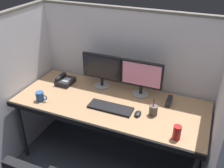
% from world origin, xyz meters
% --- Properties ---
extents(cubicle_partition_rear, '(2.21, 0.06, 1.57)m').
position_xyz_m(cubicle_partition_rear, '(0.00, 0.74, 0.79)').
color(cubicle_partition_rear, silver).
rests_on(cubicle_partition_rear, ground).
extents(cubicle_partition_left, '(0.06, 1.41, 1.57)m').
position_xyz_m(cubicle_partition_left, '(-0.99, 0.20, 0.79)').
color(cubicle_partition_left, silver).
rests_on(cubicle_partition_left, ground).
extents(cubicle_partition_right, '(0.06, 1.41, 1.57)m').
position_xyz_m(cubicle_partition_right, '(0.99, 0.20, 0.79)').
color(cubicle_partition_right, silver).
rests_on(cubicle_partition_right, ground).
extents(desk, '(1.90, 0.80, 0.74)m').
position_xyz_m(desk, '(0.00, 0.29, 0.69)').
color(desk, '#997551').
rests_on(desk, ground).
extents(monitor_left, '(0.43, 0.17, 0.37)m').
position_xyz_m(monitor_left, '(-0.20, 0.55, 0.96)').
color(monitor_left, gray).
rests_on(monitor_left, desk).
extents(monitor_right, '(0.43, 0.17, 0.37)m').
position_xyz_m(monitor_right, '(0.24, 0.55, 0.96)').
color(monitor_right, gray).
rests_on(monitor_right, desk).
extents(keyboard_main, '(0.43, 0.15, 0.02)m').
position_xyz_m(keyboard_main, '(0.05, 0.20, 0.75)').
color(keyboard_main, black).
rests_on(keyboard_main, desk).
extents(computer_mouse, '(0.06, 0.10, 0.04)m').
position_xyz_m(computer_mouse, '(0.32, 0.20, 0.76)').
color(computer_mouse, black).
rests_on(computer_mouse, desk).
extents(soda_can, '(0.07, 0.07, 0.12)m').
position_xyz_m(soda_can, '(0.70, 0.02, 0.80)').
color(soda_can, red).
rests_on(soda_can, desk).
extents(coffee_mug, '(0.13, 0.08, 0.09)m').
position_xyz_m(coffee_mug, '(-0.65, 0.06, 0.79)').
color(coffee_mug, '#264C8C').
rests_on(coffee_mug, desk).
extents(desk_phone, '(0.17, 0.19, 0.09)m').
position_xyz_m(desk_phone, '(-0.62, 0.45, 0.77)').
color(desk_phone, black).
rests_on(desk_phone, desk).
extents(red_stapler, '(0.04, 0.15, 0.06)m').
position_xyz_m(red_stapler, '(0.54, 0.50, 0.77)').
color(red_stapler, black).
rests_on(red_stapler, desk).
extents(pen_cup, '(0.08, 0.08, 0.17)m').
position_xyz_m(pen_cup, '(0.45, 0.26, 0.79)').
color(pen_cup, '#4C4742').
rests_on(pen_cup, desk).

